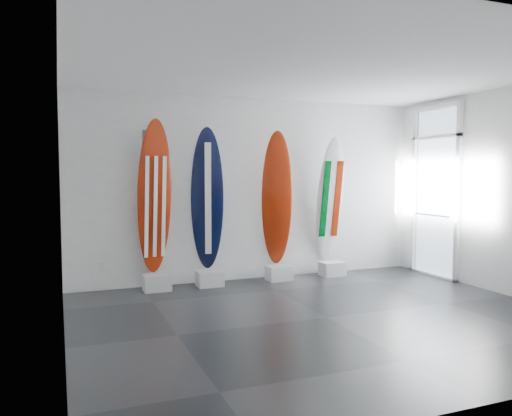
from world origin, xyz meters
name	(u,v)px	position (x,y,z in m)	size (l,w,h in m)	color
floor	(326,318)	(0.00, 0.00, 0.00)	(6.00, 6.00, 0.00)	black
ceiling	(329,69)	(0.00, 0.00, 3.00)	(6.00, 6.00, 0.00)	white
wall_back	(253,189)	(0.00, 2.50, 1.50)	(6.00, 6.00, 0.00)	silver
wall_front	(494,209)	(0.00, -2.50, 1.50)	(6.00, 6.00, 0.00)	silver
wall_left	(61,200)	(-3.00, 0.00, 1.50)	(5.00, 5.00, 0.00)	silver
display_block_usa	(157,283)	(-1.68, 2.18, 0.12)	(0.40, 0.30, 0.24)	silver
surfboard_usa	(155,197)	(-1.68, 2.28, 1.41)	(0.53, 0.08, 2.34)	#931F08
display_block_navy	(210,279)	(-0.85, 2.18, 0.12)	(0.40, 0.30, 0.24)	silver
surfboard_navy	(207,199)	(-0.85, 2.28, 1.36)	(0.51, 0.08, 2.25)	black
display_block_swiss	(279,273)	(0.34, 2.18, 0.12)	(0.40, 0.30, 0.24)	silver
surfboard_swiss	(277,199)	(0.34, 2.28, 1.35)	(0.50, 0.08, 2.23)	#931F08
display_block_italy	(332,269)	(1.34, 2.18, 0.12)	(0.40, 0.30, 0.24)	silver
surfboard_italy	(330,200)	(1.34, 2.28, 1.31)	(0.49, 0.08, 2.17)	white
wall_outlet	(101,268)	(-2.45, 2.48, 0.35)	(0.09, 0.02, 0.13)	silver
glass_door	(435,193)	(2.97, 1.55, 1.43)	(0.12, 1.16, 2.85)	white
balcony	(493,243)	(4.30, 1.55, 0.50)	(2.80, 2.20, 1.20)	slate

